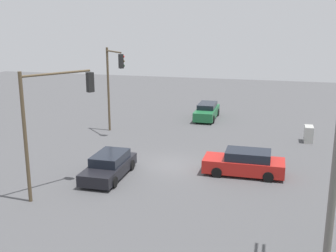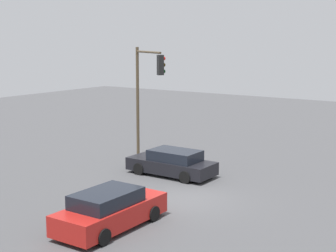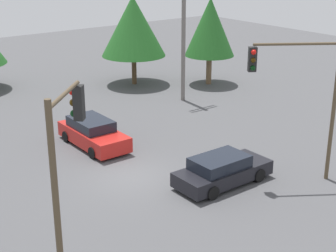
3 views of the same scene
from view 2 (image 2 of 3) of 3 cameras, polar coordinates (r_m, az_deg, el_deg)
ground_plane at (r=23.00m, az=1.91°, el=-8.09°), size 80.00×80.00×0.00m
sedan_dark at (r=26.69m, az=0.48°, el=-4.14°), size 4.61×1.98×1.36m
sedan_red at (r=19.54m, az=-6.44°, el=-9.23°), size 2.00×4.69×1.47m
traffic_signal_main at (r=29.14m, az=-2.43°, el=4.64°), size 3.45×2.38×6.54m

